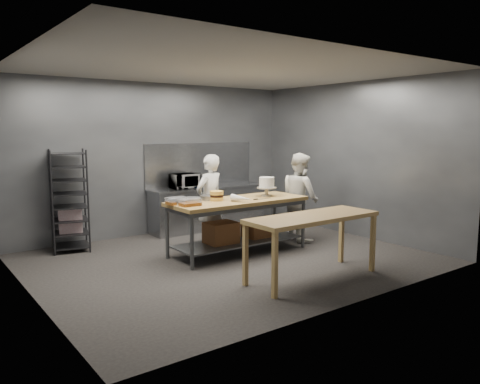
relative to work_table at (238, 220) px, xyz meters
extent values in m
plane|color=black|center=(-0.33, -0.23, -0.57)|extent=(6.00, 6.00, 0.00)
cube|color=#4C4F54|center=(-0.33, 2.27, 0.93)|extent=(6.00, 0.04, 3.00)
cube|color=olive|center=(0.00, -0.01, 0.32)|extent=(2.40, 0.90, 0.06)
cube|color=#47494C|center=(0.00, -0.01, -0.37)|extent=(2.25, 0.75, 0.03)
cylinder|color=#47494C|center=(-1.14, -0.40, -0.14)|extent=(0.06, 0.06, 0.86)
cylinder|color=#47494C|center=(-1.14, 0.38, -0.14)|extent=(0.06, 0.06, 0.86)
cylinder|color=#47494C|center=(1.14, -0.40, -0.14)|extent=(0.06, 0.06, 0.86)
cylinder|color=#47494C|center=(1.14, 0.38, -0.14)|extent=(0.06, 0.06, 0.86)
cube|color=brown|center=(-0.33, 0.02, -0.18)|extent=(0.50, 0.40, 0.35)
cube|color=brown|center=(0.44, 0.02, -0.21)|extent=(0.45, 0.38, 0.30)
cube|color=olive|center=(0.03, -1.73, 0.30)|extent=(2.00, 0.70, 0.06)
cube|color=olive|center=(-0.92, -2.03, -0.15)|extent=(0.06, 0.06, 0.84)
cube|color=olive|center=(-0.92, -1.43, -0.15)|extent=(0.06, 0.06, 0.84)
cube|color=olive|center=(0.98, -2.03, -0.15)|extent=(0.06, 0.06, 0.84)
cube|color=olive|center=(0.98, -1.43, -0.15)|extent=(0.06, 0.06, 0.84)
cube|color=slate|center=(0.67, 1.95, 0.31)|extent=(2.60, 0.60, 0.04)
cube|color=slate|center=(0.67, 1.95, -0.14)|extent=(2.56, 0.56, 0.86)
cube|color=slate|center=(0.67, 2.25, 0.78)|extent=(2.60, 0.02, 0.90)
cube|color=black|center=(-2.22, 1.87, 0.30)|extent=(0.73, 0.77, 1.75)
cube|color=silver|center=(-2.22, 1.87, -0.03)|extent=(0.42, 0.32, 0.45)
imported|color=silver|center=(-0.13, 0.67, 0.25)|extent=(0.68, 0.54, 1.65)
imported|color=white|center=(1.53, 0.08, 0.25)|extent=(0.81, 0.93, 1.65)
imported|color=black|center=(0.10, 1.95, 0.48)|extent=(0.54, 0.37, 0.30)
cylinder|color=#A79C85|center=(0.64, 0.00, 0.36)|extent=(0.20, 0.20, 0.02)
cylinder|color=#A79C85|center=(0.64, 0.00, 0.43)|extent=(0.06, 0.06, 0.12)
cylinder|color=#A79C85|center=(0.64, 0.00, 0.50)|extent=(0.34, 0.34, 0.02)
cylinder|color=white|center=(0.64, 0.00, 0.59)|extent=(0.26, 0.26, 0.18)
cylinder|color=gold|center=(-0.36, 0.09, 0.38)|extent=(0.22, 0.22, 0.06)
cylinder|color=black|center=(-0.36, 0.09, 0.43)|extent=(0.22, 0.22, 0.04)
cylinder|color=gold|center=(-0.36, 0.09, 0.48)|extent=(0.22, 0.22, 0.06)
cylinder|color=gray|center=(-0.75, 0.20, 0.39)|extent=(0.25, 0.25, 0.07)
cylinder|color=gray|center=(-0.42, 0.24, 0.39)|extent=(0.28, 0.28, 0.07)
cylinder|color=gray|center=(-1.06, 0.17, 0.39)|extent=(0.29, 0.29, 0.07)
cone|color=white|center=(-0.13, -0.29, 0.41)|extent=(0.23, 0.40, 0.12)
cube|color=slate|center=(0.39, -0.23, 0.35)|extent=(0.28, 0.02, 0.00)
cube|color=black|center=(0.21, -0.23, 0.36)|extent=(0.09, 0.02, 0.02)
cube|color=#90561C|center=(-0.99, -0.12, 0.37)|extent=(0.30, 0.20, 0.05)
cube|color=silver|center=(-0.99, -0.12, 0.43)|extent=(0.31, 0.21, 0.06)
cube|color=#90561C|center=(-1.08, 0.14, 0.37)|extent=(0.30, 0.20, 0.05)
cube|color=silver|center=(-1.08, 0.14, 0.43)|extent=(0.31, 0.21, 0.06)
camera|label=1|loc=(-4.59, -6.27, 1.51)|focal=35.00mm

